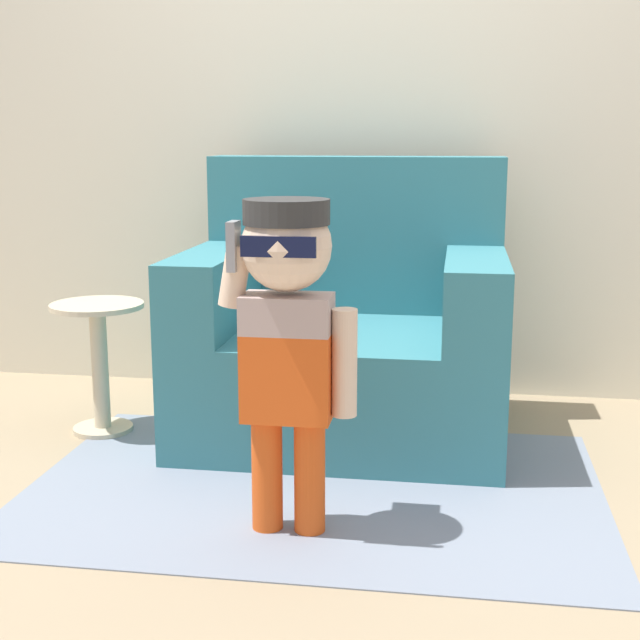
% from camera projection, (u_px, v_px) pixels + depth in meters
% --- Properties ---
extents(ground_plane, '(10.00, 10.00, 0.00)m').
position_uv_depth(ground_plane, '(341.00, 449.00, 3.12)').
color(ground_plane, '#998466').
extents(wall_back, '(10.00, 0.05, 2.60)m').
position_uv_depth(wall_back, '(369.00, 80.00, 3.63)').
color(wall_back, beige).
rests_on(wall_back, ground_plane).
extents(armchair, '(1.13, 0.90, 1.00)m').
position_uv_depth(armchair, '(346.00, 336.00, 3.27)').
color(armchair, teal).
rests_on(armchair, ground_plane).
extents(person_child, '(0.38, 0.28, 0.92)m').
position_uv_depth(person_child, '(288.00, 315.00, 2.35)').
color(person_child, '#E05119').
rests_on(person_child, ground_plane).
extents(side_table, '(0.34, 0.34, 0.48)m').
position_uv_depth(side_table, '(99.00, 355.00, 3.24)').
color(side_table, beige).
rests_on(side_table, ground_plane).
extents(rug, '(1.77, 1.22, 0.01)m').
position_uv_depth(rug, '(314.00, 487.00, 2.77)').
color(rug, gray).
rests_on(rug, ground_plane).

